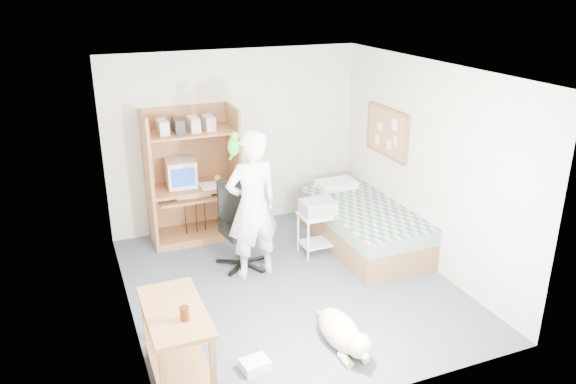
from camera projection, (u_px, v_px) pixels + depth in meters
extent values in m
plane|color=#434A5B|center=(290.00, 285.00, 6.59)|extent=(4.00, 4.00, 0.00)
cube|color=beige|center=(236.00, 140.00, 7.88)|extent=(3.60, 0.02, 2.50)
cube|color=beige|center=(427.00, 166.00, 6.78)|extent=(0.02, 4.00, 2.50)
cube|color=beige|center=(121.00, 209.00, 5.51)|extent=(0.02, 4.00, 2.50)
cube|color=white|center=(290.00, 70.00, 5.70)|extent=(3.60, 4.00, 0.02)
cube|color=brown|center=(149.00, 181.00, 7.29)|extent=(0.04, 0.60, 1.80)
cube|color=brown|center=(235.00, 171.00, 7.70)|extent=(0.04, 0.60, 1.80)
cube|color=brown|center=(188.00, 170.00, 7.75)|extent=(1.20, 0.02, 1.80)
cube|color=brown|center=(194.00, 187.00, 7.55)|extent=(1.12, 0.60, 0.04)
cube|color=brown|center=(196.00, 196.00, 7.52)|extent=(1.00, 0.50, 0.03)
cube|color=brown|center=(190.00, 132.00, 7.28)|extent=(1.12, 0.55, 0.03)
cube|color=brown|center=(197.00, 234.00, 7.80)|extent=(1.12, 0.60, 0.10)
cube|color=brown|center=(362.00, 233.00, 7.51)|extent=(1.00, 2.00, 0.36)
cube|color=#2A6472|center=(363.00, 214.00, 7.41)|extent=(1.02, 2.02, 0.20)
cube|color=white|center=(336.00, 185.00, 8.05)|extent=(0.55, 0.35, 0.12)
cube|color=brown|center=(175.00, 311.00, 4.75)|extent=(0.50, 1.00, 0.04)
cube|color=brown|center=(214.00, 375.00, 4.56)|extent=(0.05, 0.05, 0.70)
cube|color=brown|center=(146.00, 326.00, 5.20)|extent=(0.05, 0.05, 0.70)
cube|color=brown|center=(189.00, 317.00, 5.34)|extent=(0.05, 0.05, 0.70)
cube|color=brown|center=(179.00, 363.00, 4.94)|extent=(0.46, 0.92, 0.03)
cube|color=olive|center=(387.00, 132.00, 7.48)|extent=(0.03, 0.90, 0.60)
cube|color=brown|center=(388.00, 109.00, 7.37)|extent=(0.04, 0.94, 0.04)
cube|color=brown|center=(385.00, 155.00, 7.59)|extent=(0.04, 0.94, 0.04)
cylinder|color=black|center=(244.00, 262.00, 7.03)|extent=(0.61, 0.61, 0.06)
cylinder|color=black|center=(243.00, 249.00, 6.96)|extent=(0.06, 0.06, 0.41)
cube|color=black|center=(243.00, 231.00, 6.87)|extent=(0.53, 0.53, 0.08)
cube|color=black|center=(234.00, 199.00, 6.94)|extent=(0.43, 0.12, 0.56)
cube|color=black|center=(223.00, 224.00, 6.70)|extent=(0.08, 0.31, 0.04)
cube|color=black|center=(261.00, 215.00, 6.94)|extent=(0.08, 0.31, 0.04)
imported|color=silver|center=(252.00, 205.00, 6.52)|extent=(0.71, 0.51, 1.80)
ellipsoid|color=#159224|center=(233.00, 147.00, 6.21)|extent=(0.13, 0.13, 0.21)
sphere|color=#159224|center=(234.00, 136.00, 6.13)|extent=(0.09, 0.09, 0.09)
cone|color=#DE4513|center=(236.00, 137.00, 6.10)|extent=(0.04, 0.05, 0.04)
cylinder|color=#159224|center=(232.00, 156.00, 6.30)|extent=(0.05, 0.15, 0.13)
ellipsoid|color=beige|center=(340.00, 330.00, 5.48)|extent=(0.33, 0.69, 0.31)
sphere|color=beige|center=(359.00, 346.00, 5.12)|extent=(0.23, 0.23, 0.23)
cone|color=beige|center=(355.00, 339.00, 5.04)|extent=(0.07, 0.07, 0.09)
cone|color=beige|center=(366.00, 336.00, 5.08)|extent=(0.07, 0.07, 0.09)
ellipsoid|color=beige|center=(364.00, 355.00, 5.05)|extent=(0.08, 0.12, 0.08)
cylinder|color=beige|center=(323.00, 316.00, 5.81)|extent=(0.06, 0.22, 0.11)
cube|color=white|center=(318.00, 215.00, 7.18)|extent=(0.47, 0.37, 0.04)
cube|color=white|center=(317.00, 243.00, 7.32)|extent=(0.43, 0.34, 0.03)
cylinder|color=white|center=(308.00, 241.00, 7.07)|extent=(0.03, 0.03, 0.54)
cylinder|color=white|center=(337.00, 236.00, 7.21)|extent=(0.03, 0.03, 0.54)
cylinder|color=white|center=(298.00, 232.00, 7.34)|extent=(0.03, 0.03, 0.54)
cylinder|color=white|center=(326.00, 227.00, 7.49)|extent=(0.03, 0.03, 0.54)
cube|color=#A8A7A3|center=(318.00, 207.00, 7.15)|extent=(0.42, 0.32, 0.18)
cube|color=beige|center=(181.00, 173.00, 7.47)|extent=(0.40, 0.42, 0.36)
cube|color=navy|center=(183.00, 177.00, 7.29)|extent=(0.30, 0.03, 0.25)
cube|color=beige|center=(193.00, 195.00, 7.46)|extent=(0.46, 0.19, 0.03)
cylinder|color=gold|center=(218.00, 180.00, 7.59)|extent=(0.08, 0.08, 0.12)
cylinder|color=#41170A|center=(185.00, 313.00, 4.58)|extent=(0.08, 0.08, 0.12)
cube|color=silver|center=(255.00, 365.00, 5.14)|extent=(0.28, 0.23, 0.10)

